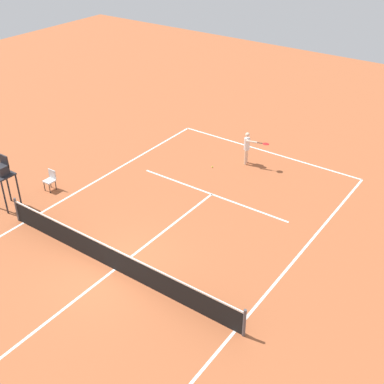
{
  "coord_description": "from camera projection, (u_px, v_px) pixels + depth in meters",
  "views": [
    {
      "loc": [
        -10.33,
        9.72,
        11.79
      ],
      "look_at": [
        0.07,
        -4.89,
        0.8
      ],
      "focal_mm": 46.91,
      "sensor_mm": 36.0,
      "label": 1
    }
  ],
  "objects": [
    {
      "name": "tennis_net",
      "position": [
        114.0,
        259.0,
        17.76
      ],
      "size": [
        10.8,
        0.1,
        1.07
      ],
      "color": "#4C4C51",
      "rests_on": "ground"
    },
    {
      "name": "ground_plane",
      "position": [
        115.0,
        269.0,
        18.02
      ],
      "size": [
        60.0,
        60.0,
        0.0
      ],
      "primitive_type": "plane",
      "color": "#AD5933"
    },
    {
      "name": "player_serving",
      "position": [
        248.0,
        146.0,
        24.36
      ],
      "size": [
        1.31,
        0.48,
        1.67
      ],
      "rotation": [
        0.0,
        0.0,
        1.84
      ],
      "color": "beige",
      "rests_on": "ground"
    },
    {
      "name": "umpire_chair",
      "position": [
        3.0,
        174.0,
        20.7
      ],
      "size": [
        0.8,
        0.8,
        2.41
      ],
      "color": "#232328",
      "rests_on": "ground"
    },
    {
      "name": "court_lines",
      "position": [
        115.0,
        269.0,
        18.02
      ],
      "size": [
        10.2,
        23.06,
        0.01
      ],
      "color": "white",
      "rests_on": "ground"
    },
    {
      "name": "tennis_ball",
      "position": [
        212.0,
        167.0,
        24.51
      ],
      "size": [
        0.07,
        0.07,
        0.07
      ],
      "primitive_type": "sphere",
      "color": "#CCE033",
      "rests_on": "ground"
    },
    {
      "name": "courtside_chair_mid",
      "position": [
        50.0,
        179.0,
        22.49
      ],
      "size": [
        0.44,
        0.46,
        0.95
      ],
      "color": "#262626",
      "rests_on": "ground"
    }
  ]
}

